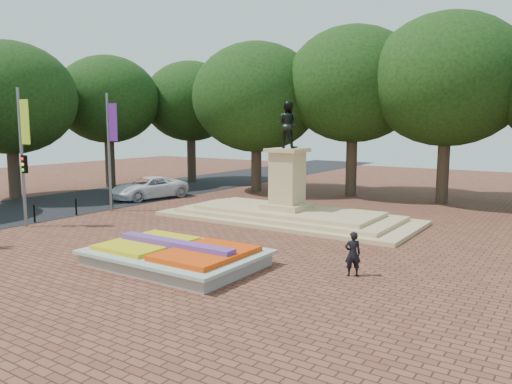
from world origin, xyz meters
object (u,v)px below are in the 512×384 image
van (149,188)px  pedestrian (353,254)px  flower_bed (176,255)px  monument (287,204)px

van → pedestrian: pedestrian is taller
flower_bed → van: bearing=138.9°
flower_bed → monument: 10.07m
flower_bed → monument: bearing=95.9°
flower_bed → pedestrian: (5.99, 2.36, 0.40)m
van → pedestrian: bearing=-12.7°
monument → van: monument is taller
monument → van: size_ratio=2.55×
flower_bed → van: 17.31m
monument → pedestrian: monument is taller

